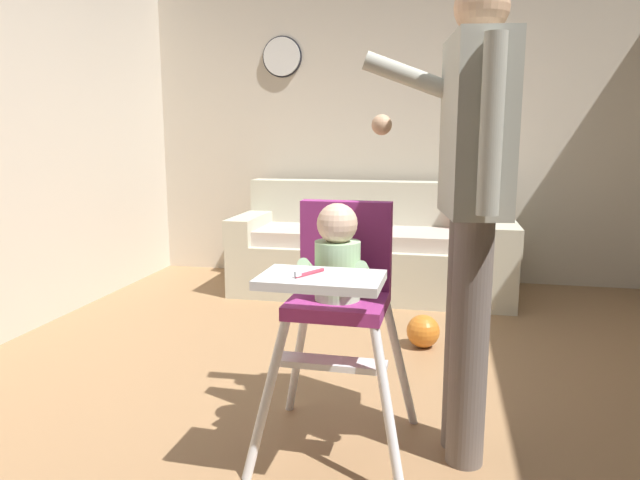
{
  "coord_description": "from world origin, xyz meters",
  "views": [
    {
      "loc": [
        0.34,
        -2.36,
        1.22
      ],
      "look_at": [
        -0.13,
        -0.19,
        0.82
      ],
      "focal_mm": 32.28,
      "sensor_mm": 36.0,
      "label": 1
    }
  ],
  "objects_px": {
    "high_chair": "(339,279)",
    "adult_standing": "(471,200)",
    "couch": "(373,250)",
    "toy_ball": "(423,331)",
    "wall_clock": "(282,57)"
  },
  "relations": [
    {
      "from": "high_chair",
      "to": "wall_clock",
      "type": "height_order",
      "value": "wall_clock"
    },
    {
      "from": "high_chair",
      "to": "couch",
      "type": "bearing_deg",
      "value": -175.37
    },
    {
      "from": "couch",
      "to": "high_chair",
      "type": "xyz_separation_m",
      "value": [
        0.15,
        -2.42,
        0.36
      ]
    },
    {
      "from": "wall_clock",
      "to": "adult_standing",
      "type": "bearing_deg",
      "value": -62.14
    },
    {
      "from": "high_chair",
      "to": "toy_ball",
      "type": "height_order",
      "value": "high_chair"
    },
    {
      "from": "couch",
      "to": "toy_ball",
      "type": "height_order",
      "value": "couch"
    },
    {
      "from": "adult_standing",
      "to": "toy_ball",
      "type": "relative_size",
      "value": 9.01
    },
    {
      "from": "toy_ball",
      "to": "wall_clock",
      "type": "distance_m",
      "value": 2.8
    },
    {
      "from": "adult_standing",
      "to": "toy_ball",
      "type": "distance_m",
      "value": 1.47
    },
    {
      "from": "adult_standing",
      "to": "toy_ball",
      "type": "height_order",
      "value": "adult_standing"
    },
    {
      "from": "high_chair",
      "to": "adult_standing",
      "type": "bearing_deg",
      "value": 98.79
    },
    {
      "from": "couch",
      "to": "toy_ball",
      "type": "distance_m",
      "value": 1.31
    },
    {
      "from": "adult_standing",
      "to": "toy_ball",
      "type": "bearing_deg",
      "value": -88.98
    },
    {
      "from": "couch",
      "to": "high_chair",
      "type": "distance_m",
      "value": 2.45
    },
    {
      "from": "toy_ball",
      "to": "wall_clock",
      "type": "height_order",
      "value": "wall_clock"
    }
  ]
}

